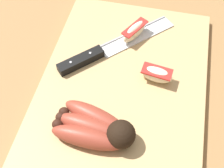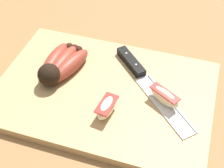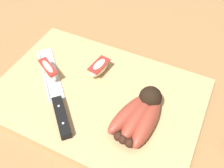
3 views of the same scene
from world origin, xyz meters
TOP-DOWN VIEW (x-y plane):
  - ground_plane at (0.00, 0.00)m, footprint 6.00×6.00m
  - cutting_board at (-0.01, -0.00)m, footprint 0.47×0.32m
  - banana_bunch at (0.10, -0.02)m, footprint 0.09×0.15m
  - chefs_knife at (-0.08, -0.06)m, footprint 0.22×0.22m
  - apple_wedge_near at (-0.03, 0.06)m, footprint 0.04×0.07m
  - apple_wedge_middle at (-0.14, 0.00)m, footprint 0.07×0.05m

SIDE VIEW (x-z plane):
  - ground_plane at x=0.00m, z-range 0.00..0.00m
  - cutting_board at x=-0.01m, z-range 0.00..0.02m
  - chefs_knife at x=-0.08m, z-range 0.02..0.04m
  - apple_wedge_near at x=-0.03m, z-range 0.02..0.05m
  - apple_wedge_middle at x=-0.14m, z-range 0.02..0.06m
  - banana_bunch at x=0.10m, z-range 0.01..0.07m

